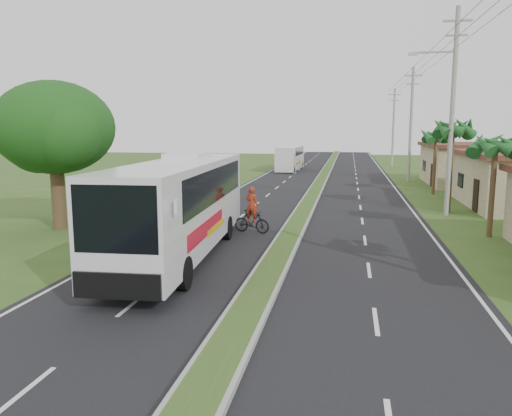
# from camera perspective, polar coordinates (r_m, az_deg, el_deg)

# --- Properties ---
(ground) EXTENTS (180.00, 180.00, 0.00)m
(ground) POSITION_cam_1_polar(r_m,az_deg,el_deg) (14.36, -0.86, -11.92)
(ground) COLOR #2F511D
(ground) RESTS_ON ground
(road_asphalt) EXTENTS (14.00, 160.00, 0.02)m
(road_asphalt) POSITION_cam_1_polar(r_m,az_deg,el_deg) (33.64, 5.88, 0.23)
(road_asphalt) COLOR black
(road_asphalt) RESTS_ON ground
(median_strip) EXTENTS (1.20, 160.00, 0.18)m
(median_strip) POSITION_cam_1_polar(r_m,az_deg,el_deg) (33.63, 5.88, 0.38)
(median_strip) COLOR gray
(median_strip) RESTS_ON ground
(lane_edge_left) EXTENTS (0.12, 160.00, 0.01)m
(lane_edge_left) POSITION_cam_1_polar(r_m,az_deg,el_deg) (34.82, -5.17, 0.52)
(lane_edge_left) COLOR silver
(lane_edge_left) RESTS_ON ground
(lane_edge_right) EXTENTS (0.12, 160.00, 0.01)m
(lane_edge_right) POSITION_cam_1_polar(r_m,az_deg,el_deg) (33.78, 17.28, -0.12)
(lane_edge_right) COLOR silver
(lane_edge_right) RESTS_ON ground
(shop_far) EXTENTS (8.60, 11.60, 3.82)m
(shop_far) POSITION_cam_1_polar(r_m,az_deg,el_deg) (50.54, 23.56, 4.65)
(shop_far) COLOR #9B8569
(shop_far) RESTS_ON ground
(palm_verge_b) EXTENTS (2.40, 2.40, 5.05)m
(palm_verge_b) POSITION_cam_1_polar(r_m,az_deg,el_deg) (26.04, 25.71, 6.44)
(palm_verge_b) COLOR #473321
(palm_verge_b) RESTS_ON ground
(palm_verge_c) EXTENTS (2.40, 2.40, 5.85)m
(palm_verge_c) POSITION_cam_1_polar(r_m,az_deg,el_deg) (32.73, 21.60, 8.39)
(palm_verge_c) COLOR #473321
(palm_verge_c) RESTS_ON ground
(palm_verge_d) EXTENTS (2.40, 2.40, 5.25)m
(palm_verge_d) POSITION_cam_1_polar(r_m,az_deg,el_deg) (41.68, 19.89, 7.70)
(palm_verge_d) COLOR #473321
(palm_verge_d) RESTS_ON ground
(shade_tree) EXTENTS (6.30, 6.00, 7.54)m
(shade_tree) POSITION_cam_1_polar(r_m,az_deg,el_deg) (27.47, -22.23, 8.15)
(shade_tree) COLOR #473321
(shade_tree) RESTS_ON ground
(utility_pole_b) EXTENTS (3.20, 0.28, 12.00)m
(utility_pole_b) POSITION_cam_1_polar(r_m,az_deg,el_deg) (31.70, 21.47, 10.45)
(utility_pole_b) COLOR gray
(utility_pole_b) RESTS_ON ground
(utility_pole_c) EXTENTS (1.60, 0.28, 11.00)m
(utility_pole_c) POSITION_cam_1_polar(r_m,az_deg,el_deg) (51.48, 17.28, 9.24)
(utility_pole_c) COLOR gray
(utility_pole_c) RESTS_ON ground
(utility_pole_d) EXTENTS (1.60, 0.28, 10.50)m
(utility_pole_d) POSITION_cam_1_polar(r_m,az_deg,el_deg) (71.38, 15.42, 8.95)
(utility_pole_d) COLOR gray
(utility_pole_d) RESTS_ON ground
(coach_bus_main) EXTENTS (3.39, 12.99, 4.16)m
(coach_bus_main) POSITION_cam_1_polar(r_m,az_deg,el_deg) (20.12, -8.55, 0.79)
(coach_bus_main) COLOR silver
(coach_bus_main) RESTS_ON ground
(coach_bus_far) EXTENTS (2.49, 10.25, 2.97)m
(coach_bus_far) POSITION_cam_1_polar(r_m,az_deg,el_deg) (62.93, 3.95, 5.88)
(coach_bus_far) COLOR silver
(coach_bus_far) RESTS_ON ground
(motorcyclist) EXTENTS (1.96, 1.00, 2.32)m
(motorcyclist) POSITION_cam_1_polar(r_m,az_deg,el_deg) (24.73, -0.49, -1.00)
(motorcyclist) COLOR black
(motorcyclist) RESTS_ON ground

